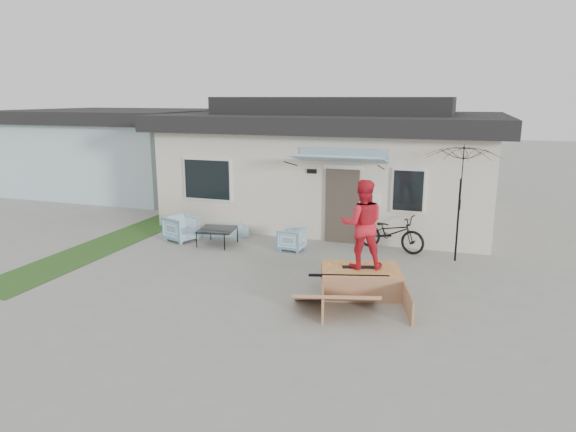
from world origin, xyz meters
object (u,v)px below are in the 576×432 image
(armchair_right, at_px, (292,238))
(skater, at_px, (362,223))
(coffee_table, at_px, (217,237))
(loveseat, at_px, (226,226))
(skate_ramp, at_px, (361,281))
(patio_umbrella, at_px, (460,193))
(skateboard, at_px, (361,267))
(bicycle, at_px, (391,228))
(armchair_left, at_px, (182,227))

(armchair_right, bearing_deg, skater, 46.29)
(coffee_table, distance_m, skater, 5.19)
(loveseat, relative_size, skate_ramp, 0.63)
(armchair_right, bearing_deg, patio_umbrella, 98.46)
(skateboard, bearing_deg, loveseat, 127.64)
(skate_ramp, bearing_deg, armchair_right, 117.57)
(skateboard, bearing_deg, bicycle, 69.79)
(armchair_left, bearing_deg, patio_umbrella, -65.29)
(skate_ramp, bearing_deg, patio_umbrella, 42.56)
(coffee_table, height_order, patio_umbrella, patio_umbrella)
(armchair_right, bearing_deg, bicycle, 110.56)
(loveseat, relative_size, coffee_table, 1.44)
(coffee_table, xyz_separation_m, skater, (4.49, -2.28, 1.28))
(skater, bearing_deg, loveseat, -51.08)
(coffee_table, bearing_deg, armchair_right, 5.82)
(skate_ramp, bearing_deg, skateboard, 90.00)
(coffee_table, relative_size, skate_ramp, 0.44)
(patio_umbrella, xyz_separation_m, skater, (-1.86, -2.92, -0.23))
(skate_ramp, bearing_deg, armchair_left, 141.47)
(bicycle, distance_m, skater, 3.44)
(skateboard, xyz_separation_m, skater, (0.00, 0.00, 0.95))
(skateboard, bearing_deg, skater, 0.00)
(armchair_right, height_order, skateboard, armchair_right)
(patio_umbrella, bearing_deg, armchair_left, -175.65)
(armchair_left, distance_m, patio_umbrella, 7.64)
(armchair_left, bearing_deg, loveseat, -23.92)
(bicycle, relative_size, skater, 1.02)
(armchair_left, distance_m, skateboard, 6.11)
(bicycle, relative_size, skate_ramp, 0.88)
(armchair_left, xyz_separation_m, coffee_table, (1.15, -0.07, -0.17))
(bicycle, bearing_deg, patio_umbrella, -87.23)
(armchair_left, relative_size, bicycle, 0.43)
(armchair_left, distance_m, skate_ramp, 6.14)
(coffee_table, height_order, skateboard, skateboard)
(coffee_table, xyz_separation_m, bicycle, (4.66, 1.03, 0.37))
(armchair_left, bearing_deg, armchair_right, -67.05)
(armchair_left, xyz_separation_m, skater, (5.64, -2.34, 1.11))
(loveseat, distance_m, skateboard, 5.75)
(armchair_left, relative_size, skater, 0.44)
(skater, bearing_deg, armchair_right, -62.35)
(bicycle, xyz_separation_m, patio_umbrella, (1.68, -0.39, 1.14))
(patio_umbrella, bearing_deg, skate_ramp, -121.88)
(armchair_left, xyz_separation_m, armchair_right, (3.27, 0.15, -0.08))
(loveseat, distance_m, coffee_table, 1.06)
(skater, bearing_deg, skate_ramp, 89.66)
(armchair_right, relative_size, skate_ramp, 0.31)
(coffee_table, relative_size, bicycle, 0.50)
(loveseat, relative_size, armchair_right, 2.06)
(skateboard, height_order, skater, skater)
(coffee_table, bearing_deg, skater, -26.90)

